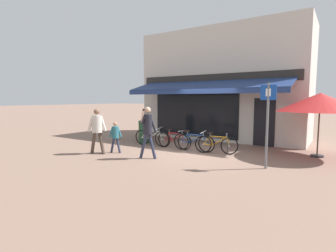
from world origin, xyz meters
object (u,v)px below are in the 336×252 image
at_px(bicycle_red, 174,140).
at_px(litter_bin, 144,131).
at_px(bicycle_orange, 216,144).
at_px(pedestrian_second_adult, 97,127).
at_px(bicycle_silver, 152,138).
at_px(cafe_parasol, 320,102).
at_px(pedestrian_adult, 148,126).
at_px(bicycle_blue, 193,142).
at_px(pedestrian_child, 115,134).
at_px(parking_sign, 268,117).

relative_size(bicycle_red, litter_bin, 1.50).
relative_size(bicycle_orange, pedestrian_second_adult, 0.95).
height_order(bicycle_silver, cafe_parasol, cafe_parasol).
bearing_deg(bicycle_orange, bicycle_red, 167.40).
relative_size(bicycle_red, bicycle_orange, 1.05).
bearing_deg(pedestrian_adult, litter_bin, -50.85).
xyz_separation_m(bicycle_silver, bicycle_red, (1.10, 0.08, -0.02)).
xyz_separation_m(bicycle_blue, pedestrian_child, (-2.35, -1.93, 0.36)).
height_order(bicycle_silver, litter_bin, litter_bin).
distance_m(bicycle_silver, pedestrian_adult, 2.50).
height_order(pedestrian_second_adult, cafe_parasol, cafe_parasol).
bearing_deg(litter_bin, bicycle_red, -11.34).
bearing_deg(bicycle_silver, cafe_parasol, 9.18).
xyz_separation_m(pedestrian_second_adult, parking_sign, (5.83, 1.29, 0.52)).
bearing_deg(bicycle_orange, cafe_parasol, 11.09).
bearing_deg(bicycle_silver, bicycle_orange, -3.05).
bearing_deg(bicycle_red, cafe_parasol, 21.58).
relative_size(bicycle_silver, pedestrian_second_adult, 1.01).
height_order(bicycle_red, bicycle_orange, bicycle_orange).
xyz_separation_m(pedestrian_child, pedestrian_second_adult, (-0.45, -0.49, 0.30)).
bearing_deg(bicycle_orange, parking_sign, -43.34).
xyz_separation_m(pedestrian_adult, pedestrian_child, (-1.63, 0.07, -0.40)).
bearing_deg(cafe_parasol, pedestrian_child, -151.87).
bearing_deg(cafe_parasol, parking_sign, -113.08).
distance_m(bicycle_red, pedestrian_adult, 2.21).
distance_m(bicycle_orange, litter_bin, 3.78).
bearing_deg(pedestrian_child, cafe_parasol, -147.07).
height_order(pedestrian_child, parking_sign, parking_sign).
bearing_deg(cafe_parasol, bicycle_red, -163.69).
xyz_separation_m(bicycle_red, parking_sign, (3.98, -1.19, 1.19)).
distance_m(bicycle_orange, pedestrian_adult, 2.77).
distance_m(bicycle_red, cafe_parasol, 5.58).
bearing_deg(parking_sign, bicycle_blue, 159.47).
xyz_separation_m(pedestrian_child, cafe_parasol, (6.53, 3.49, 1.22)).
relative_size(bicycle_silver, litter_bin, 1.51).
distance_m(pedestrian_child, parking_sign, 5.50).
distance_m(bicycle_silver, cafe_parasol, 6.62).
relative_size(bicycle_orange, pedestrian_adult, 0.90).
bearing_deg(pedestrian_second_adult, parking_sign, -158.46).
bearing_deg(parking_sign, bicycle_orange, 149.98).
bearing_deg(bicycle_blue, litter_bin, 168.80).
height_order(bicycle_blue, pedestrian_adult, pedestrian_adult).
bearing_deg(bicycle_blue, bicycle_orange, 2.65).
height_order(litter_bin, cafe_parasol, cafe_parasol).
distance_m(bicycle_silver, bicycle_orange, 2.98).
distance_m(bicycle_blue, pedestrian_adult, 2.26).
bearing_deg(bicycle_orange, bicycle_blue, 171.77).
relative_size(parking_sign, cafe_parasol, 0.87).
bearing_deg(bicycle_blue, pedestrian_adult, -112.26).
height_order(bicycle_blue, bicycle_orange, bicycle_blue).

